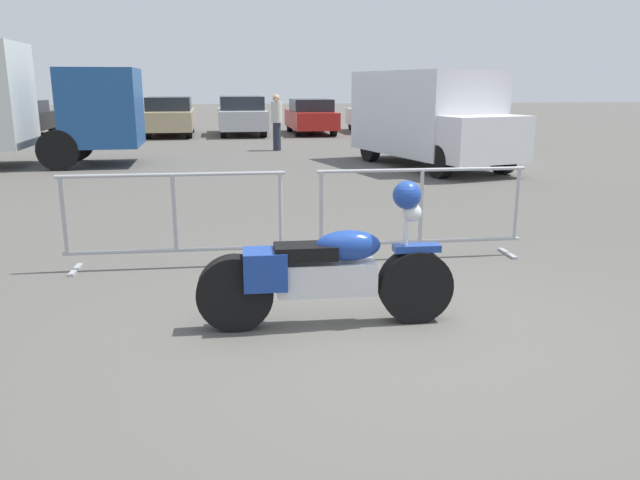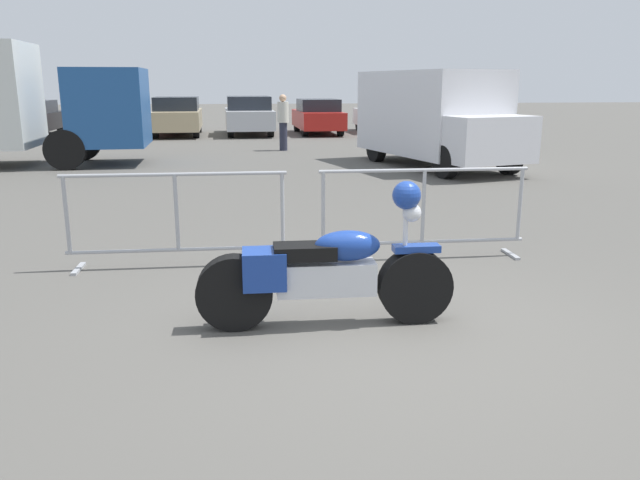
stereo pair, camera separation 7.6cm
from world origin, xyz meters
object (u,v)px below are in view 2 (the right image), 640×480
at_px(delivery_van, 435,116).
at_px(motorcycle, 326,272).
at_px(crowd_barrier_near, 177,219).
at_px(parked_car_tan, 177,116).
at_px(pedestrian, 283,120).
at_px(crowd_barrier_far, 423,212).
at_px(parked_car_maroon, 106,116).
at_px(parked_car_red, 318,116).
at_px(parked_car_black, 33,118).
at_px(parked_car_silver, 249,115).
at_px(parked_car_white, 383,115).

bearing_deg(delivery_van, motorcycle, -36.89).
relative_size(crowd_barrier_near, delivery_van, 0.46).
bearing_deg(parked_car_tan, pedestrian, -150.60).
height_order(crowd_barrier_far, parked_car_maroon, parked_car_maroon).
xyz_separation_m(delivery_van, pedestrian, (-3.43, 4.26, -0.32)).
bearing_deg(crowd_barrier_near, delivery_van, 56.12).
bearing_deg(motorcycle, pedestrian, 88.39).
xyz_separation_m(motorcycle, parked_car_tan, (-3.11, 20.59, 0.29)).
bearing_deg(parked_car_red, crowd_barrier_near, 166.64).
xyz_separation_m(crowd_barrier_far, parked_car_tan, (-4.52, 18.66, 0.20)).
distance_m(crowd_barrier_near, parked_car_red, 19.17).
relative_size(delivery_van, parked_car_red, 1.28).
relative_size(parked_car_black, parked_car_red, 0.98).
height_order(crowd_barrier_far, parked_car_red, parked_car_red).
xyz_separation_m(parked_car_maroon, pedestrian, (6.55, -6.63, 0.15)).
bearing_deg(delivery_van, parked_car_silver, -172.47).
bearing_deg(delivery_van, crowd_barrier_near, -48.79).
xyz_separation_m(parked_car_tan, parked_car_silver, (2.80, 0.09, 0.01)).
bearing_deg(parked_car_silver, parked_car_maroon, 85.24).
relative_size(crowd_barrier_near, parked_car_silver, 0.54).
relative_size(parked_car_black, parked_car_silver, 0.90).
xyz_separation_m(crowd_barrier_far, parked_car_black, (-10.12, 19.17, 0.14)).
height_order(parked_car_white, pedestrian, pedestrian).
distance_m(crowd_barrier_near, parked_car_tan, 18.74).
xyz_separation_m(parked_car_maroon, parked_car_white, (11.21, 0.05, -0.04)).
relative_size(motorcycle, parked_car_maroon, 0.48).
height_order(delivery_van, parked_car_tan, delivery_van).
bearing_deg(parked_car_tan, parked_car_silver, -89.84).
bearing_deg(parked_car_black, parked_car_maroon, -94.06).
distance_m(motorcycle, crowd_barrier_far, 2.39).
bearing_deg(parked_car_silver, parked_car_red, -91.07).
height_order(crowd_barrier_far, pedestrian, pedestrian).
distance_m(crowd_barrier_far, parked_car_white, 19.50).
xyz_separation_m(motorcycle, parked_car_white, (5.30, 21.03, 0.26)).
distance_m(crowd_barrier_near, parked_car_black, 20.52).
bearing_deg(motorcycle, parked_car_red, 84.07).
height_order(motorcycle, parked_car_maroon, parked_car_maroon).
relative_size(motorcycle, parked_car_tan, 0.49).
relative_size(parked_car_silver, pedestrian, 2.67).
height_order(parked_car_tan, parked_car_red, parked_car_tan).
relative_size(crowd_barrier_near, parked_car_white, 0.57).
xyz_separation_m(parked_car_black, parked_car_silver, (8.41, -0.43, 0.07)).
bearing_deg(crowd_barrier_near, parked_car_red, 78.25).
relative_size(motorcycle, parked_car_white, 0.51).
relative_size(delivery_van, parked_car_white, 1.25).
distance_m(parked_car_black, pedestrian, 11.54).
bearing_deg(motorcycle, parked_car_silver, 91.80).
xyz_separation_m(parked_car_maroon, parked_car_tan, (2.80, -0.40, -0.01)).
height_order(crowd_barrier_near, parked_car_tan, parked_car_tan).
relative_size(motorcycle, parked_car_black, 0.54).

